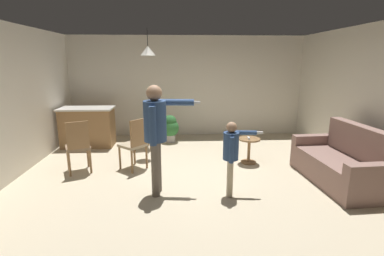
{
  "coord_description": "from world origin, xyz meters",
  "views": [
    {
      "loc": [
        -0.27,
        -4.73,
        2.06
      ],
      "look_at": [
        -0.04,
        -0.27,
        1.0
      ],
      "focal_mm": 26.84,
      "sensor_mm": 36.0,
      "label": 1
    }
  ],
  "objects_px": {
    "person_child": "(231,151)",
    "spare_remote_on_table": "(249,138)",
    "kitchen_counter": "(88,127)",
    "potted_plant_corner": "(170,127)",
    "person_adult": "(156,128)",
    "couch_floral": "(341,164)",
    "side_table_by_couch": "(249,148)",
    "dining_chair_by_counter": "(135,142)",
    "dining_chair_centre_back": "(78,145)",
    "dining_chair_near_wall": "(144,126)"
  },
  "relations": [
    {
      "from": "person_child",
      "to": "spare_remote_on_table",
      "type": "height_order",
      "value": "person_child"
    },
    {
      "from": "kitchen_counter",
      "to": "potted_plant_corner",
      "type": "height_order",
      "value": "kitchen_counter"
    },
    {
      "from": "person_child",
      "to": "person_adult",
      "type": "bearing_deg",
      "value": -90.4
    },
    {
      "from": "couch_floral",
      "to": "potted_plant_corner",
      "type": "height_order",
      "value": "couch_floral"
    },
    {
      "from": "side_table_by_couch",
      "to": "person_child",
      "type": "height_order",
      "value": "person_child"
    },
    {
      "from": "kitchen_counter",
      "to": "person_adult",
      "type": "distance_m",
      "value": 3.32
    },
    {
      "from": "couch_floral",
      "to": "kitchen_counter",
      "type": "relative_size",
      "value": 1.47
    },
    {
      "from": "couch_floral",
      "to": "side_table_by_couch",
      "type": "distance_m",
      "value": 1.69
    },
    {
      "from": "couch_floral",
      "to": "potted_plant_corner",
      "type": "relative_size",
      "value": 2.64
    },
    {
      "from": "side_table_by_couch",
      "to": "dining_chair_by_counter",
      "type": "height_order",
      "value": "dining_chair_by_counter"
    },
    {
      "from": "person_adult",
      "to": "dining_chair_centre_back",
      "type": "xyz_separation_m",
      "value": [
        -1.51,
        0.93,
        -0.51
      ]
    },
    {
      "from": "kitchen_counter",
      "to": "potted_plant_corner",
      "type": "relative_size",
      "value": 1.8
    },
    {
      "from": "dining_chair_by_counter",
      "to": "spare_remote_on_table",
      "type": "height_order",
      "value": "dining_chair_by_counter"
    },
    {
      "from": "dining_chair_by_counter",
      "to": "dining_chair_centre_back",
      "type": "distance_m",
      "value": 1.03
    },
    {
      "from": "kitchen_counter",
      "to": "dining_chair_near_wall",
      "type": "distance_m",
      "value": 1.42
    },
    {
      "from": "kitchen_counter",
      "to": "spare_remote_on_table",
      "type": "relative_size",
      "value": 9.69
    },
    {
      "from": "dining_chair_by_counter",
      "to": "spare_remote_on_table",
      "type": "distance_m",
      "value": 2.24
    },
    {
      "from": "kitchen_counter",
      "to": "dining_chair_by_counter",
      "type": "xyz_separation_m",
      "value": [
        1.37,
        -1.64,
        0.07
      ]
    },
    {
      "from": "side_table_by_couch",
      "to": "person_adult",
      "type": "height_order",
      "value": "person_adult"
    },
    {
      "from": "side_table_by_couch",
      "to": "dining_chair_near_wall",
      "type": "bearing_deg",
      "value": 152.81
    },
    {
      "from": "potted_plant_corner",
      "to": "dining_chair_centre_back",
      "type": "bearing_deg",
      "value": -129.11
    },
    {
      "from": "person_child",
      "to": "dining_chair_by_counter",
      "type": "xyz_separation_m",
      "value": [
        -1.62,
        1.18,
        -0.18
      ]
    },
    {
      "from": "person_child",
      "to": "dining_chair_by_counter",
      "type": "distance_m",
      "value": 2.01
    },
    {
      "from": "person_adult",
      "to": "person_child",
      "type": "xyz_separation_m",
      "value": [
        1.13,
        -0.13,
        -0.33
      ]
    },
    {
      "from": "side_table_by_couch",
      "to": "spare_remote_on_table",
      "type": "height_order",
      "value": "spare_remote_on_table"
    },
    {
      "from": "dining_chair_centre_back",
      "to": "spare_remote_on_table",
      "type": "relative_size",
      "value": 7.69
    },
    {
      "from": "dining_chair_near_wall",
      "to": "person_adult",
      "type": "bearing_deg",
      "value": 177.5
    },
    {
      "from": "kitchen_counter",
      "to": "dining_chair_centre_back",
      "type": "xyz_separation_m",
      "value": [
        0.35,
        -1.76,
        0.07
      ]
    },
    {
      "from": "person_adult",
      "to": "dining_chair_by_counter",
      "type": "bearing_deg",
      "value": -149.55
    },
    {
      "from": "side_table_by_couch",
      "to": "dining_chair_centre_back",
      "type": "height_order",
      "value": "dining_chair_centre_back"
    },
    {
      "from": "couch_floral",
      "to": "dining_chair_centre_back",
      "type": "xyz_separation_m",
      "value": [
        -4.62,
        0.65,
        0.21
      ]
    },
    {
      "from": "side_table_by_couch",
      "to": "person_adult",
      "type": "relative_size",
      "value": 0.3
    },
    {
      "from": "dining_chair_centre_back",
      "to": "person_child",
      "type": "bearing_deg",
      "value": -45.65
    },
    {
      "from": "potted_plant_corner",
      "to": "spare_remote_on_table",
      "type": "distance_m",
      "value": 2.34
    },
    {
      "from": "person_child",
      "to": "spare_remote_on_table",
      "type": "relative_size",
      "value": 9.01
    },
    {
      "from": "kitchen_counter",
      "to": "person_child",
      "type": "relative_size",
      "value": 1.08
    },
    {
      "from": "dining_chair_centre_back",
      "to": "spare_remote_on_table",
      "type": "height_order",
      "value": "dining_chair_centre_back"
    },
    {
      "from": "person_child",
      "to": "dining_chair_near_wall",
      "type": "height_order",
      "value": "person_child"
    },
    {
      "from": "dining_chair_by_counter",
      "to": "dining_chair_centre_back",
      "type": "relative_size",
      "value": 1.0
    },
    {
      "from": "dining_chair_near_wall",
      "to": "couch_floral",
      "type": "bearing_deg",
      "value": -134.43
    },
    {
      "from": "couch_floral",
      "to": "person_adult",
      "type": "xyz_separation_m",
      "value": [
        -3.11,
        -0.28,
        0.73
      ]
    },
    {
      "from": "dining_chair_near_wall",
      "to": "dining_chair_centre_back",
      "type": "bearing_deg",
      "value": 132.11
    },
    {
      "from": "kitchen_counter",
      "to": "couch_floral",
      "type": "bearing_deg",
      "value": -25.88
    },
    {
      "from": "person_child",
      "to": "dining_chair_by_counter",
      "type": "height_order",
      "value": "person_child"
    },
    {
      "from": "kitchen_counter",
      "to": "person_child",
      "type": "height_order",
      "value": "person_child"
    },
    {
      "from": "kitchen_counter",
      "to": "person_child",
      "type": "xyz_separation_m",
      "value": [
        2.99,
        -2.81,
        0.25
      ]
    },
    {
      "from": "side_table_by_couch",
      "to": "dining_chair_centre_back",
      "type": "xyz_separation_m",
      "value": [
        -3.28,
        -0.37,
        0.22
      ]
    },
    {
      "from": "person_adult",
      "to": "dining_chair_near_wall",
      "type": "bearing_deg",
      "value": -163.67
    },
    {
      "from": "dining_chair_centre_back",
      "to": "spare_remote_on_table",
      "type": "distance_m",
      "value": 3.26
    },
    {
      "from": "dining_chair_centre_back",
      "to": "potted_plant_corner",
      "type": "height_order",
      "value": "dining_chair_centre_back"
    }
  ]
}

